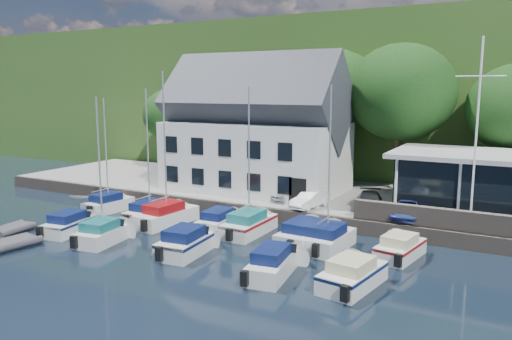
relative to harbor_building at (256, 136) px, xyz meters
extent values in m
plane|color=black|center=(7.00, -16.50, -5.35)|extent=(180.00, 180.00, 0.00)
cube|color=gray|center=(7.00, 1.00, -4.85)|extent=(60.00, 13.00, 1.00)
cube|color=#61564E|center=(7.00, -5.50, -4.85)|extent=(60.00, 0.30, 1.00)
cube|color=#325821|center=(7.00, 45.50, 2.65)|extent=(160.00, 75.00, 16.00)
cube|color=#5C6834|center=(15.00, 53.50, 10.80)|extent=(50.00, 30.00, 0.30)
cube|color=#61564E|center=(19.00, -5.10, -3.75)|extent=(18.00, 0.50, 1.20)
imported|color=silver|center=(4.11, -2.60, -3.79)|extent=(1.71, 3.41, 1.12)
imported|color=silver|center=(6.42, -3.98, -3.78)|extent=(1.92, 3.65, 1.14)
imported|color=#323338|center=(10.32, -3.00, -3.73)|extent=(2.66, 4.55, 1.24)
imported|color=#2D3F8B|center=(13.02, -3.61, -3.72)|extent=(1.65, 3.74, 1.25)
camera|label=1|loc=(19.24, -35.62, 3.90)|focal=35.00mm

